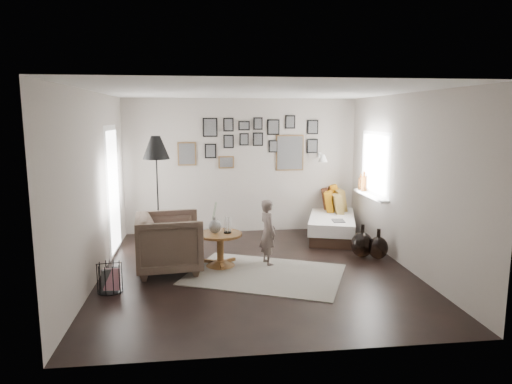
{
  "coord_description": "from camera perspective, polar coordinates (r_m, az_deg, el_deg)",
  "views": [
    {
      "loc": [
        -0.8,
        -6.42,
        2.26
      ],
      "look_at": [
        0.05,
        0.5,
        1.1
      ],
      "focal_mm": 32.0,
      "sensor_mm": 36.0,
      "label": 1
    }
  ],
  "objects": [
    {
      "name": "demijohn_large",
      "position": [
        7.62,
        13.12,
        -6.41
      ],
      "size": [
        0.36,
        0.36,
        0.54
      ],
      "color": "black",
      "rests_on": "ground"
    },
    {
      "name": "ground",
      "position": [
        6.85,
        0.1,
        -9.81
      ],
      "size": [
        4.8,
        4.8,
        0.0
      ],
      "primitive_type": "plane",
      "color": "black",
      "rests_on": "ground"
    },
    {
      "name": "vase",
      "position": [
        6.91,
        -5.19,
        -3.96
      ],
      "size": [
        0.19,
        0.19,
        0.47
      ],
      "color": "black",
      "rests_on": "pedestal_table"
    },
    {
      "name": "wall_front",
      "position": [
        4.21,
        4.15,
        -3.79
      ],
      "size": [
        4.5,
        0.0,
        4.5
      ],
      "primitive_type": "plane",
      "rotation": [
        -1.57,
        0.0,
        0.0
      ],
      "color": "#A1978D",
      "rests_on": "ground"
    },
    {
      "name": "wall_back",
      "position": [
        8.91,
        -1.81,
        3.26
      ],
      "size": [
        4.5,
        0.0,
        4.5
      ],
      "primitive_type": "plane",
      "rotation": [
        1.57,
        0.0,
        0.0
      ],
      "color": "#A1978D",
      "rests_on": "ground"
    },
    {
      "name": "armchair_cushion",
      "position": [
        6.87,
        -10.49,
        -5.73
      ],
      "size": [
        0.42,
        0.43,
        0.18
      ],
      "primitive_type": "cube",
      "rotation": [
        -0.21,
        0.0,
        0.07
      ],
      "color": "white",
      "rests_on": "armchair"
    },
    {
      "name": "wall_right",
      "position": [
        7.17,
        18.25,
        1.28
      ],
      "size": [
        0.0,
        4.8,
        4.8
      ],
      "primitive_type": "plane",
      "rotation": [
        1.57,
        0.0,
        -1.57
      ],
      "color": "#A1978D",
      "rests_on": "ground"
    },
    {
      "name": "daybed",
      "position": [
        8.88,
        9.33,
        -3.51
      ],
      "size": [
        1.31,
        2.0,
        0.91
      ],
      "rotation": [
        0.0,
        0.0,
        -0.3
      ],
      "color": "black",
      "rests_on": "ground"
    },
    {
      "name": "pedestal_table",
      "position": [
        7.0,
        -4.47,
        -7.35
      ],
      "size": [
        0.66,
        0.66,
        0.52
      ],
      "rotation": [
        0.0,
        0.0,
        0.33
      ],
      "color": "brown",
      "rests_on": "ground"
    },
    {
      "name": "wall_left",
      "position": [
        6.65,
        -19.52,
        0.6
      ],
      "size": [
        0.0,
        4.8,
        4.8
      ],
      "primitive_type": "plane",
      "rotation": [
        1.57,
        0.0,
        1.57
      ],
      "color": "#A1978D",
      "rests_on": "ground"
    },
    {
      "name": "floor_lamp",
      "position": [
        7.84,
        -12.38,
        4.92
      ],
      "size": [
        0.45,
        0.45,
        1.94
      ],
      "rotation": [
        0.0,
        0.0,
        -0.43
      ],
      "color": "black",
      "rests_on": "ground"
    },
    {
      "name": "magazine_on_daybed",
      "position": [
        8.24,
        10.26,
        -3.55
      ],
      "size": [
        0.24,
        0.3,
        0.01
      ],
      "primitive_type": "cube",
      "rotation": [
        0.0,
        0.0,
        -0.13
      ],
      "color": "black",
      "rests_on": "daybed"
    },
    {
      "name": "demijohn_small",
      "position": [
        7.6,
        15.01,
        -6.72
      ],
      "size": [
        0.32,
        0.32,
        0.49
      ],
      "color": "black",
      "rests_on": "ground"
    },
    {
      "name": "wall_sconce",
      "position": [
        8.91,
        8.35,
        4.22
      ],
      "size": [
        0.18,
        0.36,
        0.16
      ],
      "color": "white",
      "rests_on": "wall_back"
    },
    {
      "name": "door_left",
      "position": [
        7.85,
        -17.45,
        0.14
      ],
      "size": [
        0.0,
        2.14,
        2.14
      ],
      "color": "white",
      "rests_on": "wall_left"
    },
    {
      "name": "ceiling",
      "position": [
        6.48,
        0.1,
        12.45
      ],
      "size": [
        4.8,
        4.8,
        0.0
      ],
      "primitive_type": "plane",
      "rotation": [
        3.14,
        0.0,
        0.0
      ],
      "color": "white",
      "rests_on": "wall_back"
    },
    {
      "name": "gallery_wall",
      "position": [
        8.88,
        0.04,
        6.12
      ],
      "size": [
        2.74,
        0.03,
        1.08
      ],
      "color": "brown",
      "rests_on": "wall_back"
    },
    {
      "name": "rug",
      "position": [
        6.69,
        1.11,
        -10.24
      ],
      "size": [
        2.58,
        2.25,
        0.01
      ],
      "primitive_type": "cube",
      "rotation": [
        0.0,
        0.0,
        -0.42
      ],
      "color": "beige",
      "rests_on": "ground"
    },
    {
      "name": "armchair",
      "position": [
        6.84,
        -10.75,
        -6.24
      ],
      "size": [
        1.04,
        1.01,
        0.86
      ],
      "primitive_type": "imported",
      "rotation": [
        0.0,
        0.0,
        1.68
      ],
      "color": "brown",
      "rests_on": "ground"
    },
    {
      "name": "window_right",
      "position": [
        8.42,
        13.79,
        0.1
      ],
      "size": [
        0.15,
        1.32,
        1.3
      ],
      "color": "white",
      "rests_on": "wall_right"
    },
    {
      "name": "candles",
      "position": [
        6.9,
        -3.6,
        -4.17
      ],
      "size": [
        0.11,
        0.11,
        0.24
      ],
      "color": "black",
      "rests_on": "pedestal_table"
    },
    {
      "name": "child",
      "position": [
        7.0,
        1.48,
        -5.04
      ],
      "size": [
        0.34,
        0.42,
        1.02
      ],
      "primitive_type": "imported",
      "rotation": [
        0.0,
        0.0,
        1.85
      ],
      "color": "#665650",
      "rests_on": "ground"
    },
    {
      "name": "magazine_basket",
      "position": [
        6.32,
        -17.81,
        -10.16
      ],
      "size": [
        0.35,
        0.35,
        0.38
      ],
      "rotation": [
        0.0,
        0.0,
        0.15
      ],
      "color": "black",
      "rests_on": "ground"
    }
  ]
}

